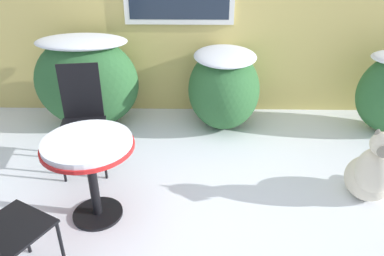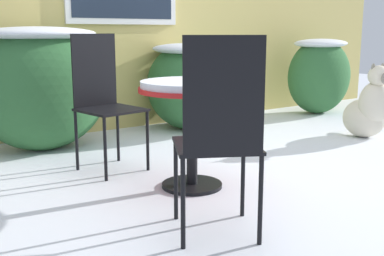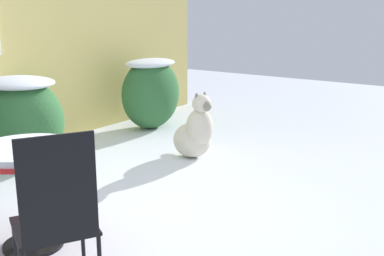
# 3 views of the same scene
# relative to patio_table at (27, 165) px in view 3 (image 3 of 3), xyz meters

# --- Properties ---
(ground_plane) EXTENTS (16.00, 16.00, 0.00)m
(ground_plane) POSITION_rel_patio_table_xyz_m (0.79, -0.06, -0.60)
(ground_plane) COLOR white
(shrub_middle) EXTENTS (0.84, 1.01, 0.93)m
(shrub_middle) POSITION_rel_patio_table_xyz_m (1.14, 1.68, -0.10)
(shrub_middle) COLOR #2D6033
(shrub_middle) RESTS_ON ground_plane
(shrub_right) EXTENTS (0.94, 0.66, 0.96)m
(shrub_right) POSITION_rel_patio_table_xyz_m (3.12, 1.53, -0.08)
(shrub_right) COLOR #2D6033
(shrub_right) RESTS_ON ground_plane
(patio_table) EXTENTS (0.71, 0.71, 0.73)m
(patio_table) POSITION_rel_patio_table_xyz_m (0.00, 0.00, 0.00)
(patio_table) COLOR black
(patio_table) RESTS_ON ground_plane
(patio_chair_far_side) EXTENTS (0.57, 0.57, 1.04)m
(patio_chair_far_side) POSITION_rel_patio_table_xyz_m (-0.38, -0.76, -0.04)
(patio_chair_far_side) COLOR black
(patio_chair_far_side) RESTS_ON ground_plane
(dog) EXTENTS (0.51, 0.63, 0.75)m
(dog) POSITION_rel_patio_table_xyz_m (2.34, 0.24, -0.32)
(dog) COLOR beige
(dog) RESTS_ON ground_plane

